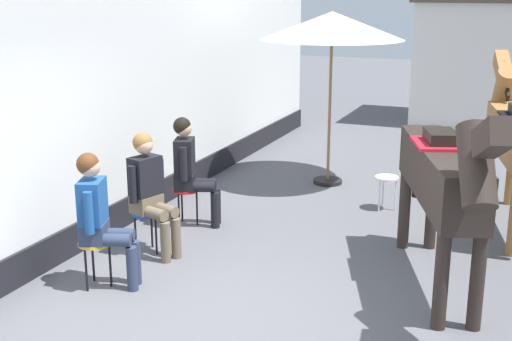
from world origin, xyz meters
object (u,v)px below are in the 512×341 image
object	(u,v)px
seated_visitor_middle	(150,188)
cafe_parasol	(332,27)
spare_stool_white	(387,181)
seated_visitor_near	(100,214)
saddled_horse_near	(444,177)
seated_visitor_far	(190,166)

from	to	relation	value
seated_visitor_middle	cafe_parasol	world-z (taller)	cafe_parasol
seated_visitor_middle	spare_stool_white	bearing A→B (deg)	50.40
seated_visitor_near	cafe_parasol	xyz separation A→B (m)	(1.03, 4.44, 1.59)
spare_stool_white	saddled_horse_near	bearing A→B (deg)	-66.41
saddled_horse_near	spare_stool_white	size ratio (longest dim) A/B	6.23
seated_visitor_middle	saddled_horse_near	bearing A→B (deg)	5.32
seated_visitor_middle	spare_stool_white	xyz separation A→B (m)	(2.12, 2.57, -0.38)
saddled_horse_near	spare_stool_white	distance (m)	2.60
cafe_parasol	spare_stool_white	xyz separation A→B (m)	(1.09, -0.92, -1.96)
seated_visitor_near	spare_stool_white	xyz separation A→B (m)	(2.12, 3.52, -0.38)
seated_visitor_far	saddled_horse_near	bearing A→B (deg)	-12.81
seated_visitor_far	spare_stool_white	bearing A→B (deg)	36.02
seated_visitor_near	seated_visitor_far	size ratio (longest dim) A/B	1.00
seated_visitor_near	seated_visitor_middle	xyz separation A→B (m)	(-0.00, 0.96, 0.00)
seated_visitor_far	saddled_horse_near	world-z (taller)	saddled_horse_near
saddled_horse_near	seated_visitor_near	bearing A→B (deg)	-158.18
saddled_horse_near	spare_stool_white	xyz separation A→B (m)	(-0.99, 2.28, -0.76)
seated_visitor_middle	seated_visitor_far	bearing A→B (deg)	91.42
saddled_horse_near	cafe_parasol	bearing A→B (deg)	123.09
seated_visitor_near	seated_visitor_middle	size ratio (longest dim) A/B	1.00
seated_visitor_far	cafe_parasol	bearing A→B (deg)	66.87
cafe_parasol	spare_stool_white	bearing A→B (deg)	-40.18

